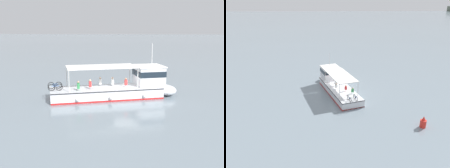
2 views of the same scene
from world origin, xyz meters
The scene contains 3 objects.
ground_plane centered at (0.00, 0.00, 0.00)m, with size 400.00×400.00×0.00m, color gray.
ferry_main centered at (0.55, -0.61, 1.02)m, with size 13.04×6.78×5.32m.
channel_buoy centered at (11.87, 8.93, 0.57)m, with size 0.70×0.70×1.40m.
Camera 2 is at (33.25, -1.82, 13.99)m, focal length 35.62 mm.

